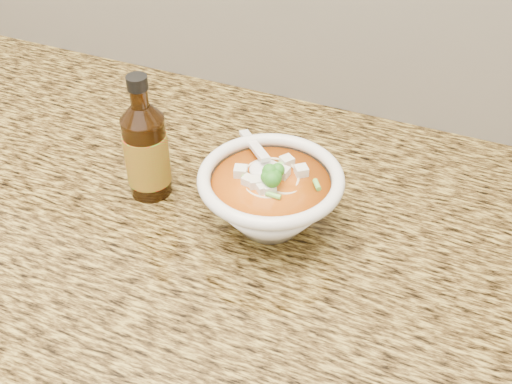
% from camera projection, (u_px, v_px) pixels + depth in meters
% --- Properties ---
extents(cabinet, '(4.00, 0.65, 0.86)m').
position_uv_depth(cabinet, '(147.00, 372.00, 1.22)').
color(cabinet, '#382211').
rests_on(cabinet, ground).
extents(counter_slab, '(4.00, 0.68, 0.04)m').
position_uv_depth(counter_slab, '(114.00, 190.00, 0.93)').
color(counter_slab, olive).
rests_on(counter_slab, cabinet).
extents(soup_bowl, '(0.18, 0.19, 0.10)m').
position_uv_depth(soup_bowl, '(270.00, 198.00, 0.82)').
color(soup_bowl, silver).
rests_on(soup_bowl, counter_slab).
extents(hot_sauce_bottle, '(0.07, 0.07, 0.18)m').
position_uv_depth(hot_sauce_bottle, '(146.00, 151.00, 0.85)').
color(hot_sauce_bottle, '#321906').
rests_on(hot_sauce_bottle, counter_slab).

